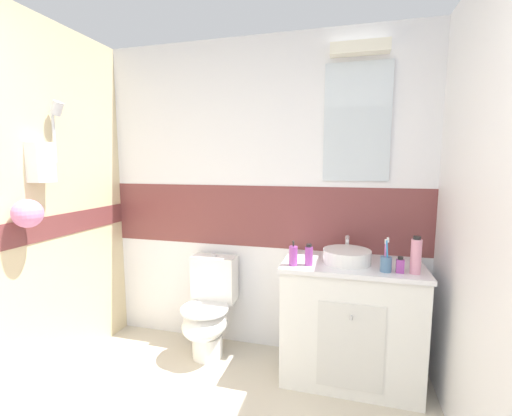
{
  "coord_description": "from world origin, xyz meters",
  "views": [
    {
      "loc": [
        0.68,
        -0.23,
        1.52
      ],
      "look_at": [
        0.13,
        1.82,
        1.25
      ],
      "focal_mm": 23.83,
      "sensor_mm": 36.0,
      "label": 1
    }
  ],
  "objects": [
    {
      "name": "soap_dispenser",
      "position": [
        0.35,
        1.96,
        0.92
      ],
      "size": [
        0.06,
        0.06,
        0.17
      ],
      "color": "#993F99",
      "rests_on": "vanity_cabinet"
    },
    {
      "name": "shampoo_bottle_tall",
      "position": [
        1.1,
        1.99,
        0.96
      ],
      "size": [
        0.06,
        0.06,
        0.24
      ],
      "color": "pink",
      "rests_on": "vanity_cabinet"
    },
    {
      "name": "deodorant_spray_can",
      "position": [
        0.45,
        1.99,
        0.92
      ],
      "size": [
        0.05,
        0.05,
        0.15
      ],
      "color": "#993F99",
      "rests_on": "vanity_cabinet"
    },
    {
      "name": "sink_basin",
      "position": [
        0.69,
        2.13,
        0.9
      ],
      "size": [
        0.32,
        0.37,
        0.16
      ],
      "color": "white",
      "rests_on": "vanity_cabinet"
    },
    {
      "name": "vanity_cabinet",
      "position": [
        0.73,
        2.14,
        0.43
      ],
      "size": [
        0.94,
        0.55,
        0.85
      ],
      "color": "white",
      "rests_on": "ground_plane"
    },
    {
      "name": "wall_back_tiled",
      "position": [
        0.01,
        2.45,
        1.26
      ],
      "size": [
        3.2,
        0.2,
        2.5
      ],
      "color": "white",
      "rests_on": "ground_plane"
    },
    {
      "name": "perfume_flask_small",
      "position": [
        1.01,
        1.98,
        0.9
      ],
      "size": [
        0.05,
        0.03,
        0.11
      ],
      "color": "#993F99",
      "rests_on": "vanity_cabinet"
    },
    {
      "name": "toothbrush_cup",
      "position": [
        0.93,
        1.98,
        0.91
      ],
      "size": [
        0.07,
        0.07,
        0.22
      ],
      "color": "#4C7299",
      "rests_on": "vanity_cabinet"
    },
    {
      "name": "toilet",
      "position": [
        -0.35,
        2.16,
        0.37
      ],
      "size": [
        0.37,
        0.5,
        0.79
      ],
      "color": "white",
      "rests_on": "ground_plane"
    }
  ]
}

